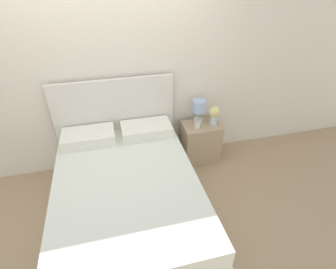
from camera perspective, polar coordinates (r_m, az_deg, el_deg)
name	(u,v)px	position (r m, az deg, el deg)	size (l,w,h in m)	color
ground_plane	(121,161)	(3.85, -10.15, -5.64)	(12.00, 12.00, 0.00)	tan
wall_back	(110,72)	(3.28, -12.54, 13.12)	(8.00, 0.06, 2.60)	silver
bed	(127,192)	(2.94, -8.93, -12.24)	(1.50, 2.04, 1.25)	white
nightstand	(200,142)	(3.71, 7.01, -1.60)	(0.50, 0.39, 0.56)	tan
table_lamp	(199,108)	(3.50, 6.77, 5.72)	(0.18, 0.18, 0.33)	white
flower_vase	(214,114)	(3.53, 10.07, 4.41)	(0.15, 0.15, 0.26)	silver
alarm_clock	(197,126)	(3.46, 6.34, 1.88)	(0.07, 0.05, 0.07)	beige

